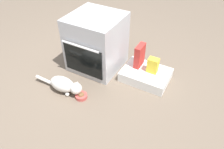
# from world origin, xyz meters

# --- Properties ---
(ground) EXTENTS (8.00, 8.00, 0.00)m
(ground) POSITION_xyz_m (0.00, 0.00, 0.00)
(ground) COLOR #6B5B4C
(oven) EXTENTS (0.60, 0.64, 0.68)m
(oven) POSITION_xyz_m (-0.04, 0.37, 0.34)
(oven) COLOR #B7BABF
(oven) RESTS_ON ground
(pantry_cabinet) EXTENTS (0.55, 0.41, 0.12)m
(pantry_cabinet) POSITION_xyz_m (0.62, 0.41, 0.06)
(pantry_cabinet) COLOR white
(pantry_cabinet) RESTS_ON ground
(food_bowl) EXTENTS (0.13, 0.13, 0.07)m
(food_bowl) POSITION_xyz_m (0.12, -0.22, 0.03)
(food_bowl) COLOR #C64C47
(food_bowl) RESTS_ON ground
(cat) EXTENTS (0.63, 0.18, 0.19)m
(cat) POSITION_xyz_m (-0.09, -0.23, 0.10)
(cat) COLOR silver
(cat) RESTS_ON ground
(snack_bag) EXTENTS (0.12, 0.09, 0.18)m
(snack_bag) POSITION_xyz_m (0.68, 0.44, 0.21)
(snack_bag) COLOR yellow
(snack_bag) RESTS_ON pantry_cabinet
(cereal_box) EXTENTS (0.07, 0.18, 0.28)m
(cereal_box) POSITION_xyz_m (0.50, 0.48, 0.26)
(cereal_box) COLOR #B72D28
(cereal_box) RESTS_ON pantry_cabinet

